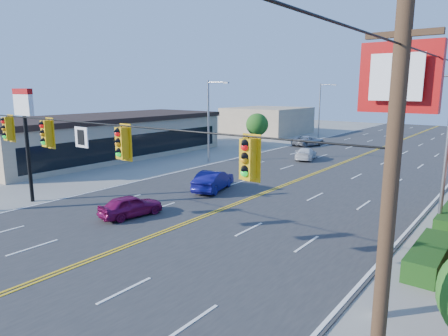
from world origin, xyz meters
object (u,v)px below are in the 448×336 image
Objects in this scene: car_blue at (213,181)px; signal_span at (63,149)px; kfc_pylon at (395,128)px; car_silver at (308,141)px; car_white at (306,154)px; car_magenta at (131,207)px; pizza_hut_sign at (25,121)px.

signal_span is at bearing 87.40° from car_blue.
car_blue is at bearing 147.24° from kfc_pylon.
car_white is at bearing 130.18° from car_silver.
signal_span is 29.42m from car_white.
car_magenta is at bearing 73.87° from car_blue.
car_white is at bearing 73.74° from pizza_hut_sign.
kfc_pylon is 2.34× the size of car_magenta.
kfc_pylon is 1.94× the size of car_blue.
car_blue is 25.55m from car_silver.
signal_span is 14.22m from car_blue.
kfc_pylon is at bearing 104.97° from car_white.
car_silver is (-7.87, 38.34, -4.24)m from signal_span.
pizza_hut_sign is (-10.88, 4.00, 0.30)m from signal_span.
car_blue is at bearing 116.54° from car_silver.
kfc_pylon reaches higher than car_silver.
signal_span is 11.60m from pizza_hut_sign.
kfc_pylon is at bearing -176.55° from car_magenta.
pizza_hut_sign reaches higher than car_magenta.
car_silver is (-4.67, 25.12, -0.07)m from car_blue.
pizza_hut_sign is at bearing 58.06° from car_white.
car_silver reaches higher than car_white.
pizza_hut_sign is (-22.00, 0.00, -0.86)m from kfc_pylon.
car_silver is at bearing -71.43° from car_magenta.
kfc_pylon reaches higher than car_blue.
car_white is at bearing 97.15° from signal_span.
car_silver is at bearing 84.99° from pizza_hut_sign.
car_white is (7.26, 24.88, -4.58)m from pizza_hut_sign.
kfc_pylon is 17.84m from car_blue.
car_magenta is at bearing 75.39° from car_white.
car_silver is at bearing 101.60° from signal_span.
pizza_hut_sign is at bearing 159.81° from signal_span.
car_magenta is 23.14m from car_white.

